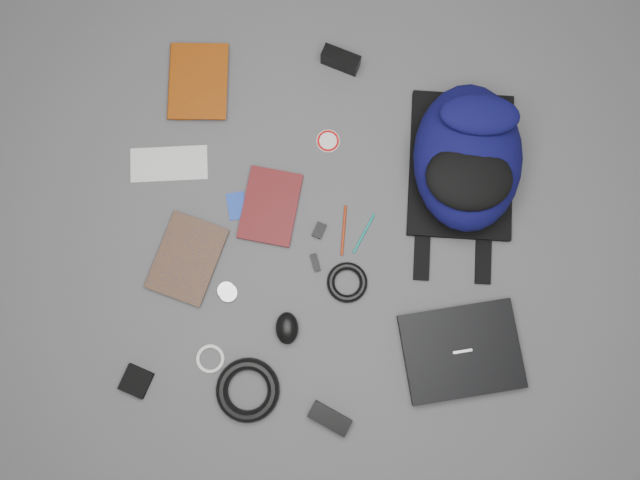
# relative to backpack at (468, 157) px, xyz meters

# --- Properties ---
(ground) EXTENTS (4.00, 4.00, 0.00)m
(ground) POSITION_rel_backpack_xyz_m (-0.38, -0.27, -0.10)
(ground) COLOR #4F4F51
(ground) RESTS_ON ground
(backpack) EXTENTS (0.34, 0.48, 0.19)m
(backpack) POSITION_rel_backpack_xyz_m (0.00, 0.00, 0.00)
(backpack) COLOR #070732
(backpack) RESTS_ON ground
(laptop) EXTENTS (0.37, 0.33, 0.03)m
(laptop) POSITION_rel_backpack_xyz_m (0.04, -0.53, -0.08)
(laptop) COLOR black
(laptop) RESTS_ON ground
(textbook_red) EXTENTS (0.20, 0.25, 0.03)m
(textbook_red) POSITION_rel_backpack_xyz_m (-0.88, 0.16, -0.08)
(textbook_red) COLOR #7E3107
(textbook_red) RESTS_ON ground
(comic_book) EXTENTS (0.22, 0.27, 0.02)m
(comic_book) POSITION_rel_backpack_xyz_m (-0.84, -0.34, -0.09)
(comic_book) COLOR #995B0A
(comic_book) RESTS_ON ground
(envelope) EXTENTS (0.24, 0.14, 0.00)m
(envelope) POSITION_rel_backpack_xyz_m (-0.85, -0.09, -0.10)
(envelope) COLOR silver
(envelope) RESTS_ON ground
(dvd_case) EXTENTS (0.17, 0.23, 0.02)m
(dvd_case) POSITION_rel_backpack_xyz_m (-0.54, -0.18, -0.09)
(dvd_case) COLOR #480D0F
(dvd_case) RESTS_ON ground
(compact_camera) EXTENTS (0.12, 0.07, 0.06)m
(compact_camera) POSITION_rel_backpack_xyz_m (-0.38, 0.27, -0.07)
(compact_camera) COLOR black
(compact_camera) RESTS_ON ground
(sticker_disc) EXTENTS (0.07, 0.07, 0.00)m
(sticker_disc) POSITION_rel_backpack_xyz_m (-0.39, 0.03, -0.10)
(sticker_disc) COLOR white
(sticker_disc) RESTS_ON ground
(pen_teal) EXTENTS (0.05, 0.12, 0.01)m
(pen_teal) POSITION_rel_backpack_xyz_m (-0.26, -0.23, -0.09)
(pen_teal) COLOR #0E7F6F
(pen_teal) RESTS_ON ground
(pen_red) EXTENTS (0.01, 0.15, 0.01)m
(pen_red) POSITION_rel_backpack_xyz_m (-0.32, -0.23, -0.09)
(pen_red) COLOR maroon
(pen_red) RESTS_ON ground
(id_badge) EXTENTS (0.07, 0.09, 0.00)m
(id_badge) POSITION_rel_backpack_xyz_m (-0.63, -0.19, -0.10)
(id_badge) COLOR #173BAD
(id_badge) RESTS_ON ground
(usb_black) EXTENTS (0.04, 0.06, 0.01)m
(usb_black) POSITION_rel_backpack_xyz_m (-0.39, -0.33, -0.09)
(usb_black) COLOR black
(usb_black) RESTS_ON ground
(key_fob) EXTENTS (0.04, 0.05, 0.01)m
(key_fob) POSITION_rel_backpack_xyz_m (-0.39, -0.24, -0.09)
(key_fob) COLOR black
(key_fob) RESTS_ON ground
(mouse) EXTENTS (0.08, 0.10, 0.05)m
(mouse) POSITION_rel_backpack_xyz_m (-0.45, -0.52, -0.07)
(mouse) COLOR black
(mouse) RESTS_ON ground
(headphone_left) EXTENTS (0.05, 0.05, 0.01)m
(headphone_left) POSITION_rel_backpack_xyz_m (-0.63, -0.44, -0.09)
(headphone_left) COLOR silver
(headphone_left) RESTS_ON ground
(headphone_right) EXTENTS (0.06, 0.06, 0.01)m
(headphone_right) POSITION_rel_backpack_xyz_m (-0.62, -0.44, -0.09)
(headphone_right) COLOR #A9A9AC
(headphone_right) RESTS_ON ground
(cable_coil) EXTENTS (0.14, 0.14, 0.02)m
(cable_coil) POSITION_rel_backpack_xyz_m (-0.29, -0.38, -0.09)
(cable_coil) COLOR black
(cable_coil) RESTS_ON ground
(power_brick) EXTENTS (0.13, 0.09, 0.03)m
(power_brick) POSITION_rel_backpack_xyz_m (-0.30, -0.75, -0.08)
(power_brick) COLOR black
(power_brick) RESTS_ON ground
(power_cord_coil) EXTENTS (0.19, 0.19, 0.03)m
(power_cord_coil) POSITION_rel_backpack_xyz_m (-0.53, -0.70, -0.08)
(power_cord_coil) COLOR black
(power_cord_coil) RESTS_ON ground
(pouch) EXTENTS (0.09, 0.09, 0.02)m
(pouch) POSITION_rel_backpack_xyz_m (-0.84, -0.71, -0.09)
(pouch) COLOR black
(pouch) RESTS_ON ground
(white_cable_coil) EXTENTS (0.09, 0.09, 0.01)m
(white_cable_coil) POSITION_rel_backpack_xyz_m (-0.65, -0.63, -0.09)
(white_cable_coil) COLOR white
(white_cable_coil) RESTS_ON ground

